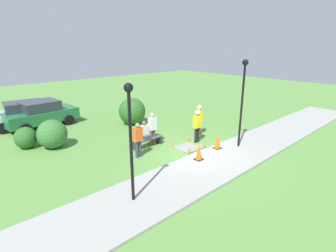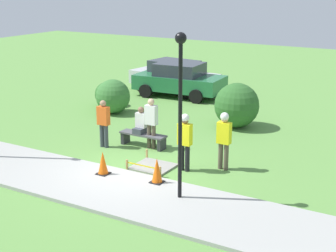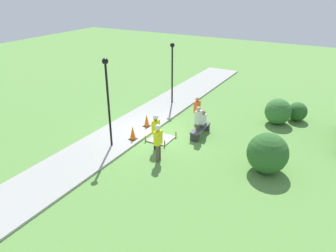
% 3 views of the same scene
% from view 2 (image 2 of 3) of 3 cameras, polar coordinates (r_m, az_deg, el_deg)
% --- Properties ---
extents(ground_plane, '(60.00, 60.00, 0.00)m').
position_cam_2_polar(ground_plane, '(15.05, -4.23, -5.28)').
color(ground_plane, '#5B8E42').
extents(sidewalk, '(28.00, 2.61, 0.10)m').
position_cam_2_polar(sidewalk, '(14.06, -7.27, -6.74)').
color(sidewalk, '#9E9E99').
rests_on(sidewalk, ground_plane).
extents(wet_concrete_patch, '(1.20, 1.14, 0.32)m').
position_cam_2_polar(wet_concrete_patch, '(15.44, -1.66, -4.52)').
color(wet_concrete_patch, gray).
rests_on(wet_concrete_patch, ground_plane).
extents(traffic_cone_near_patch, '(0.34, 0.34, 0.67)m').
position_cam_2_polar(traffic_cone_near_patch, '(14.71, -7.22, -4.09)').
color(traffic_cone_near_patch, black).
rests_on(traffic_cone_near_patch, sidewalk).
extents(traffic_cone_far_patch, '(0.34, 0.34, 0.70)m').
position_cam_2_polar(traffic_cone_far_patch, '(14.01, -1.23, -4.95)').
color(traffic_cone_far_patch, black).
rests_on(traffic_cone_far_patch, sidewalk).
extents(park_bench, '(1.66, 0.44, 0.46)m').
position_cam_2_polar(park_bench, '(17.26, -2.77, -1.27)').
color(park_bench, '#2D2D33').
rests_on(park_bench, ground_plane).
extents(person_seated_on_bench, '(0.36, 0.44, 0.89)m').
position_cam_2_polar(person_seated_on_bench, '(17.23, -3.05, 0.38)').
color(person_seated_on_bench, '#383D47').
rests_on(person_seated_on_bench, park_bench).
extents(worker_supervisor, '(0.40, 0.25, 1.73)m').
position_cam_2_polar(worker_supervisor, '(14.91, 1.88, -1.27)').
color(worker_supervisor, black).
rests_on(worker_supervisor, ground_plane).
extents(worker_assistant, '(0.40, 0.25, 1.74)m').
position_cam_2_polar(worker_assistant, '(15.09, 6.23, -1.10)').
color(worker_assistant, brown).
rests_on(worker_assistant, ground_plane).
extents(bystander_in_orange_shirt, '(0.40, 0.22, 1.61)m').
position_cam_2_polar(bystander_in_orange_shirt, '(17.15, -7.16, 0.55)').
color(bystander_in_orange_shirt, '#383D47').
rests_on(bystander_in_orange_shirt, ground_plane).
extents(bystander_in_gray_shirt, '(0.40, 0.22, 1.69)m').
position_cam_2_polar(bystander_in_gray_shirt, '(16.91, -1.87, 0.62)').
color(bystander_in_gray_shirt, brown).
rests_on(bystander_in_gray_shirt, ground_plane).
extents(lamppost_near, '(0.28, 0.28, 4.17)m').
position_cam_2_polar(lamppost_near, '(12.39, 1.38, 3.63)').
color(lamppost_near, black).
rests_on(lamppost_near, sidewalk).
extents(parked_car_silver, '(4.55, 2.38, 1.56)m').
position_cam_2_polar(parked_car_silver, '(25.42, 0.70, 5.57)').
color(parked_car_silver, '#BCBCC1').
rests_on(parked_car_silver, ground_plane).
extents(parked_car_green, '(4.30, 2.42, 1.60)m').
position_cam_2_polar(parked_car_green, '(24.51, 1.29, 5.19)').
color(parked_car_green, '#236B3D').
rests_on(parked_car_green, ground_plane).
extents(shrub_rounded_near, '(1.69, 1.69, 1.69)m').
position_cam_2_polar(shrub_rounded_near, '(19.53, 7.63, 2.28)').
color(shrub_rounded_near, '#2D6028').
rests_on(shrub_rounded_near, ground_plane).
extents(shrub_rounded_mid, '(1.07, 1.07, 1.07)m').
position_cam_2_polar(shrub_rounded_mid, '(22.82, -6.79, 3.54)').
color(shrub_rounded_mid, '#2D6028').
rests_on(shrub_rounded_mid, ground_plane).
extents(shrub_rounded_far, '(1.43, 1.43, 1.43)m').
position_cam_2_polar(shrub_rounded_far, '(21.52, -6.12, 3.28)').
color(shrub_rounded_far, '#387033').
rests_on(shrub_rounded_far, ground_plane).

